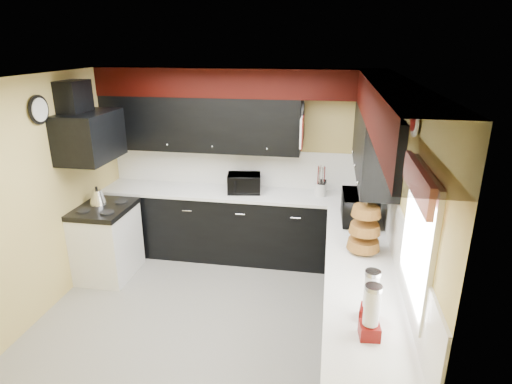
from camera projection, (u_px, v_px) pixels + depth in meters
ground at (209, 322)px, 4.53m from camera, size 3.60×3.60×0.00m
wall_back at (242, 163)px, 5.78m from camera, size 3.60×0.06×2.50m
wall_right at (398, 225)px, 3.82m from camera, size 0.06×3.60×2.50m
wall_left at (35, 201)px, 4.40m from camera, size 0.06×3.60×2.50m
ceiling at (198, 79)px, 3.69m from camera, size 3.60×3.60×0.06m
cab_back at (238, 226)px, 5.77m from camera, size 3.60×0.60×0.90m
cab_right at (358, 318)px, 3.86m from camera, size 0.60×3.00×0.90m
counter_back at (237, 193)px, 5.61m from camera, size 3.62×0.64×0.04m
counter_right at (362, 272)px, 3.70m from camera, size 0.64×3.02×0.04m
splash_back at (241, 167)px, 5.79m from camera, size 3.60×0.02×0.50m
splash_right at (396, 232)px, 3.84m from camera, size 0.02×3.60×0.50m
upper_back at (200, 124)px, 5.52m from camera, size 2.60×0.35×0.70m
upper_right at (375, 142)px, 4.50m from camera, size 0.35×1.80×0.70m
soffit_back at (238, 83)px, 5.26m from camera, size 3.60×0.36×0.35m
soffit_right at (392, 107)px, 3.32m from camera, size 0.36×3.24×0.35m
stove at (107, 243)px, 5.32m from camera, size 0.60×0.75×0.86m
cooktop at (103, 209)px, 5.17m from camera, size 0.62×0.77×0.06m
hood at (90, 136)px, 4.88m from camera, size 0.50×0.78×0.55m
hood_duct at (74, 99)px, 4.76m from camera, size 0.24×0.40×0.40m
window at (419, 238)px, 2.89m from camera, size 0.03×0.86×0.96m
valance at (418, 181)px, 2.76m from camera, size 0.04×0.88×0.20m
pan_top at (303, 112)px, 5.17m from camera, size 0.03×0.22×0.40m
pan_mid at (301, 134)px, 5.13m from camera, size 0.03×0.28×0.46m
pan_low at (303, 132)px, 5.38m from camera, size 0.03×0.24×0.42m
cut_board at (302, 132)px, 5.00m from camera, size 0.03×0.26×0.35m
baskets at (365, 228)px, 3.94m from camera, size 0.27×0.27×0.50m
clock at (39, 110)px, 4.33m from camera, size 0.03×0.30×0.30m
deco_plate at (415, 121)px, 3.17m from camera, size 0.03×0.24×0.24m
toaster_oven at (244, 183)px, 5.55m from camera, size 0.47×0.41×0.25m
microwave at (360, 208)px, 4.65m from camera, size 0.39×0.57×0.31m
utensil_crock at (321, 190)px, 5.44m from camera, size 0.15×0.15×0.16m
knife_block at (322, 188)px, 5.46m from camera, size 0.11×0.13×0.19m
kettle at (97, 197)px, 5.21m from camera, size 0.22×0.22×0.18m
dispenser_a at (371, 298)px, 2.98m from camera, size 0.15×0.15×0.35m
dispenser_b at (371, 314)px, 2.80m from camera, size 0.14×0.14×0.36m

